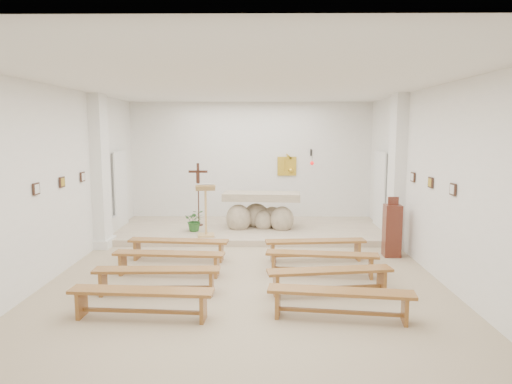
{
  "coord_description": "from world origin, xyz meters",
  "views": [
    {
      "loc": [
        0.28,
        -8.31,
        2.69
      ],
      "look_at": [
        0.18,
        1.6,
        1.35
      ],
      "focal_mm": 32.0,
      "sensor_mm": 36.0,
      "label": 1
    }
  ],
  "objects_px": {
    "bench_right_front": "(315,245)",
    "bench_right_third": "(330,275)",
    "bench_left_second": "(169,258)",
    "bench_right_second": "(322,259)",
    "lectern": "(206,210)",
    "bench_right_fourth": "(340,297)",
    "altar": "(261,213)",
    "bench_left_front": "(179,245)",
    "bench_left_third": "(157,275)",
    "crucifix_stand": "(198,190)",
    "donation_pedestal": "(392,230)",
    "bench_left_fourth": "(142,297)"
  },
  "relations": [
    {
      "from": "bench_left_second",
      "to": "bench_right_fourth",
      "type": "relative_size",
      "value": 1.0
    },
    {
      "from": "altar",
      "to": "bench_left_second",
      "type": "bearing_deg",
      "value": -111.66
    },
    {
      "from": "bench_left_third",
      "to": "bench_left_fourth",
      "type": "distance_m",
      "value": 0.99
    },
    {
      "from": "altar",
      "to": "bench_left_front",
      "type": "height_order",
      "value": "altar"
    },
    {
      "from": "bench_left_front",
      "to": "bench_right_front",
      "type": "height_order",
      "value": "same"
    },
    {
      "from": "altar",
      "to": "bench_right_front",
      "type": "bearing_deg",
      "value": -61.19
    },
    {
      "from": "bench_left_second",
      "to": "bench_right_fourth",
      "type": "xyz_separation_m",
      "value": [
        2.84,
        -1.99,
        0.0
      ]
    },
    {
      "from": "altar",
      "to": "bench_right_fourth",
      "type": "height_order",
      "value": "altar"
    },
    {
      "from": "bench_right_front",
      "to": "bench_left_fourth",
      "type": "height_order",
      "value": "same"
    },
    {
      "from": "bench_right_fourth",
      "to": "altar",
      "type": "bearing_deg",
      "value": 109.23
    },
    {
      "from": "bench_right_third",
      "to": "bench_right_fourth",
      "type": "distance_m",
      "value": 0.99
    },
    {
      "from": "bench_right_front",
      "to": "bench_left_fourth",
      "type": "distance_m",
      "value": 4.12
    },
    {
      "from": "bench_left_front",
      "to": "bench_right_fourth",
      "type": "distance_m",
      "value": 4.12
    },
    {
      "from": "lectern",
      "to": "bench_left_third",
      "type": "distance_m",
      "value": 3.58
    },
    {
      "from": "bench_left_third",
      "to": "bench_right_fourth",
      "type": "bearing_deg",
      "value": -20.4
    },
    {
      "from": "lectern",
      "to": "crucifix_stand",
      "type": "bearing_deg",
      "value": 97.88
    },
    {
      "from": "bench_right_second",
      "to": "bench_left_third",
      "type": "height_order",
      "value": "same"
    },
    {
      "from": "bench_right_third",
      "to": "bench_left_second",
      "type": "bearing_deg",
      "value": 152.91
    },
    {
      "from": "altar",
      "to": "bench_right_second",
      "type": "bearing_deg",
      "value": -67.6
    },
    {
      "from": "bench_left_second",
      "to": "crucifix_stand",
      "type": "bearing_deg",
      "value": 93.54
    },
    {
      "from": "bench_left_second",
      "to": "bench_left_third",
      "type": "relative_size",
      "value": 1.01
    },
    {
      "from": "lectern",
      "to": "bench_right_fourth",
      "type": "height_order",
      "value": "lectern"
    },
    {
      "from": "lectern",
      "to": "bench_left_front",
      "type": "distance_m",
      "value": 1.66
    },
    {
      "from": "bench_left_third",
      "to": "bench_right_third",
      "type": "distance_m",
      "value": 2.84
    },
    {
      "from": "bench_left_second",
      "to": "bench_right_second",
      "type": "bearing_deg",
      "value": 4.19
    },
    {
      "from": "altar",
      "to": "bench_right_second",
      "type": "distance_m",
      "value": 3.68
    },
    {
      "from": "donation_pedestal",
      "to": "bench_right_front",
      "type": "height_order",
      "value": "donation_pedestal"
    },
    {
      "from": "bench_right_front",
      "to": "bench_right_fourth",
      "type": "relative_size",
      "value": 1.0
    },
    {
      "from": "bench_right_second",
      "to": "bench_left_front",
      "type": "bearing_deg",
      "value": 167.8
    },
    {
      "from": "bench_left_third",
      "to": "bench_left_second",
      "type": "bearing_deg",
      "value": 88.85
    },
    {
      "from": "altar",
      "to": "bench_right_front",
      "type": "relative_size",
      "value": 0.98
    },
    {
      "from": "altar",
      "to": "crucifix_stand",
      "type": "relative_size",
      "value": 1.22
    },
    {
      "from": "lectern",
      "to": "bench_right_front",
      "type": "relative_size",
      "value": 0.62
    },
    {
      "from": "altar",
      "to": "donation_pedestal",
      "type": "bearing_deg",
      "value": -32.77
    },
    {
      "from": "altar",
      "to": "bench_right_third",
      "type": "distance_m",
      "value": 4.63
    },
    {
      "from": "bench_right_front",
      "to": "bench_right_fourth",
      "type": "bearing_deg",
      "value": -94.92
    },
    {
      "from": "lectern",
      "to": "altar",
      "type": "bearing_deg",
      "value": 28.34
    },
    {
      "from": "crucifix_stand",
      "to": "bench_left_fourth",
      "type": "bearing_deg",
      "value": -87.64
    },
    {
      "from": "altar",
      "to": "bench_left_front",
      "type": "relative_size",
      "value": 0.98
    },
    {
      "from": "bench_right_front",
      "to": "bench_right_third",
      "type": "height_order",
      "value": "same"
    },
    {
      "from": "altar",
      "to": "bench_right_fourth",
      "type": "xyz_separation_m",
      "value": [
        1.13,
        -5.48,
        -0.22
      ]
    },
    {
      "from": "bench_right_third",
      "to": "bench_left_fourth",
      "type": "bearing_deg",
      "value": -168.59
    },
    {
      "from": "bench_right_front",
      "to": "bench_right_third",
      "type": "relative_size",
      "value": 1.0
    },
    {
      "from": "bench_left_second",
      "to": "donation_pedestal",
      "type": "bearing_deg",
      "value": 20.88
    },
    {
      "from": "crucifix_stand",
      "to": "bench_left_third",
      "type": "xyz_separation_m",
      "value": [
        -0.04,
        -4.79,
        -0.79
      ]
    },
    {
      "from": "altar",
      "to": "lectern",
      "type": "relative_size",
      "value": 1.57
    },
    {
      "from": "bench_left_second",
      "to": "bench_right_second",
      "type": "distance_m",
      "value": 2.84
    },
    {
      "from": "donation_pedestal",
      "to": "bench_right_third",
      "type": "distance_m",
      "value": 2.9
    },
    {
      "from": "bench_right_front",
      "to": "lectern",
      "type": "bearing_deg",
      "value": 142.88
    },
    {
      "from": "bench_left_front",
      "to": "crucifix_stand",
      "type": "bearing_deg",
      "value": 94.08
    }
  ]
}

